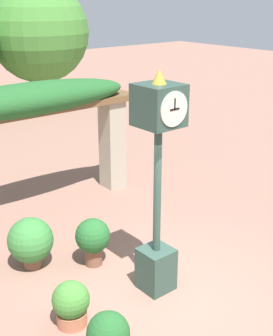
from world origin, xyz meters
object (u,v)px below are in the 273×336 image
at_px(potted_plant_near_right, 93,238).
at_px(potted_plant_far_right, 108,335).
at_px(potted_plant_far_left, 31,241).
at_px(pedestal_clock, 158,180).
at_px(potted_plant_near_left, 71,303).

distance_m(potted_plant_near_right, potted_plant_far_right, 2.40).
bearing_deg(potted_plant_near_right, potted_plant_far_left, 144.92).
distance_m(pedestal_clock, potted_plant_far_right, 2.34).
relative_size(potted_plant_near_left, potted_plant_far_right, 0.97).
height_order(potted_plant_near_right, potted_plant_far_right, potted_plant_near_right).
bearing_deg(potted_plant_near_right, pedestal_clock, -73.26).
xyz_separation_m(potted_plant_near_left, potted_plant_far_right, (-0.02, -0.93, 0.04)).
relative_size(potted_plant_far_left, potted_plant_far_right, 1.29).
xyz_separation_m(potted_plant_near_left, potted_plant_near_right, (1.18, 1.14, 0.16)).
relative_size(potted_plant_near_right, potted_plant_far_right, 1.21).
xyz_separation_m(potted_plant_near_right, potted_plant_far_right, (-1.20, -2.08, -0.12)).
height_order(pedestal_clock, potted_plant_near_right, pedestal_clock).
relative_size(potted_plant_near_right, potted_plant_far_left, 0.94).
xyz_separation_m(potted_plant_far_left, potted_plant_far_right, (-0.31, -2.70, -0.11)).
bearing_deg(pedestal_clock, potted_plant_near_left, 175.82).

